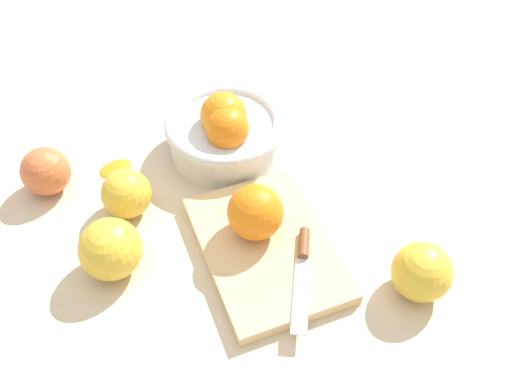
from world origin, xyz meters
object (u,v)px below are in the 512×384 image
at_px(cutting_board, 266,249).
at_px(apple_front_left, 46,171).
at_px(bowl, 225,131).
at_px(apple_back_right, 422,272).
at_px(apple_front_center, 110,248).
at_px(orange_on_board, 255,212).
at_px(apple_front_left_2, 126,194).
at_px(knife, 303,265).

xyz_separation_m(cutting_board, apple_front_left, (-0.29, -0.19, 0.03)).
height_order(bowl, apple_back_right, bowl).
bearing_deg(apple_front_center, orange_on_board, 68.48).
bearing_deg(cutting_board, apple_front_left_2, -146.83).
bearing_deg(knife, apple_front_left, -148.55).
distance_m(orange_on_board, apple_back_right, 0.23).
distance_m(bowl, apple_front_left_2, 0.18).
bearing_deg(apple_back_right, knife, -133.44).
height_order(apple_back_right, apple_front_left_2, apple_back_right).
bearing_deg(apple_front_left, apple_front_left_2, 35.24).
bearing_deg(apple_front_left, apple_front_center, 4.41).
xyz_separation_m(cutting_board, apple_front_left_2, (-0.18, -0.12, 0.03)).
relative_size(orange_on_board, apple_front_center, 0.92).
bearing_deg(apple_back_right, orange_on_board, -146.75).
bearing_deg(apple_front_left_2, cutting_board, 33.17).
bearing_deg(apple_front_left, apple_back_right, 35.52).
bearing_deg(orange_on_board, apple_front_center, -111.52).
distance_m(bowl, cutting_board, 0.21).
bearing_deg(cutting_board, apple_back_right, 38.18).
relative_size(apple_back_right, apple_front_left_2, 1.08).
height_order(knife, apple_front_center, apple_front_center).
bearing_deg(apple_back_right, cutting_board, -141.82).
height_order(cutting_board, orange_on_board, orange_on_board).
xyz_separation_m(bowl, cutting_board, (0.20, -0.07, -0.03)).
relative_size(knife, apple_front_left_2, 1.78).
distance_m(cutting_board, apple_back_right, 0.20).
bearing_deg(cutting_board, bowl, 161.76).
xyz_separation_m(apple_back_right, apple_front_left_2, (-0.34, -0.24, -0.00)).
bearing_deg(knife, apple_front_center, -128.69).
relative_size(bowl, cutting_board, 0.78).
relative_size(cutting_board, apple_back_right, 3.08).
relative_size(cutting_board, orange_on_board, 3.12).
bearing_deg(knife, bowl, 169.17).
height_order(orange_on_board, apple_front_left, orange_on_board).
xyz_separation_m(orange_on_board, apple_front_left, (-0.26, -0.20, -0.02)).
height_order(bowl, apple_front_center, bowl).
relative_size(orange_on_board, apple_back_right, 0.99).
bearing_deg(knife, apple_back_right, 46.56).
bearing_deg(apple_front_left, cutting_board, 33.96).
xyz_separation_m(orange_on_board, knife, (0.09, 0.01, -0.03)).
bearing_deg(knife, apple_front_left_2, -150.41).
bearing_deg(orange_on_board, apple_front_left_2, -141.61).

